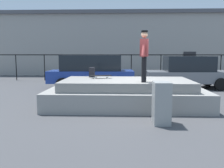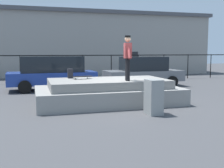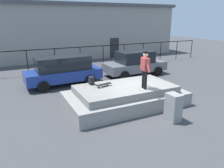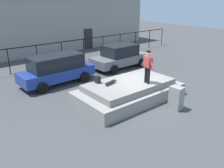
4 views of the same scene
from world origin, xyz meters
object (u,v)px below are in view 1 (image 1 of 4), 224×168
object	(u,v)px
utility_box	(161,103)
backpack	(92,72)
car_blue_hatchback_near	(91,71)
skateboarder	(144,52)
car_grey_sedan_mid	(188,72)
skateboard	(101,76)

from	to	relation	value
utility_box	backpack	bearing A→B (deg)	124.37
car_blue_hatchback_near	skateboarder	bearing A→B (deg)	-65.25
backpack	car_blue_hatchback_near	bearing A→B (deg)	8.43
car_blue_hatchback_near	car_grey_sedan_mid	world-z (taller)	car_blue_hatchback_near
skateboard	backpack	distance (m)	0.69
backpack	car_blue_hatchback_near	world-z (taller)	car_blue_hatchback_near
car_blue_hatchback_near	skateboard	bearing A→B (deg)	-78.00
skateboard	backpack	size ratio (longest dim) A/B	2.13
skateboard	utility_box	bearing A→B (deg)	-54.85
skateboard	car_blue_hatchback_near	bearing A→B (deg)	102.00
backpack	car_blue_hatchback_near	xyz separation A→B (m)	(-0.48, 3.57, -0.20)
car_blue_hatchback_near	utility_box	bearing A→B (deg)	-68.01
skateboarder	backpack	world-z (taller)	skateboarder
skateboarder	car_grey_sedan_mid	xyz separation A→B (m)	(2.84, 5.33, -1.04)
backpack	car_blue_hatchback_near	size ratio (longest dim) A/B	0.08
car_blue_hatchback_near	car_grey_sedan_mid	bearing A→B (deg)	1.76
skateboarder	car_grey_sedan_mid	world-z (taller)	skateboarder
car_blue_hatchback_near	utility_box	xyz separation A→B (m)	(2.73, -6.75, -0.37)
skateboard	utility_box	distance (m)	3.25
backpack	car_grey_sedan_mid	world-z (taller)	car_grey_sedan_mid
skateboarder	car_blue_hatchback_near	distance (m)	5.78
utility_box	car_grey_sedan_mid	bearing A→B (deg)	69.24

